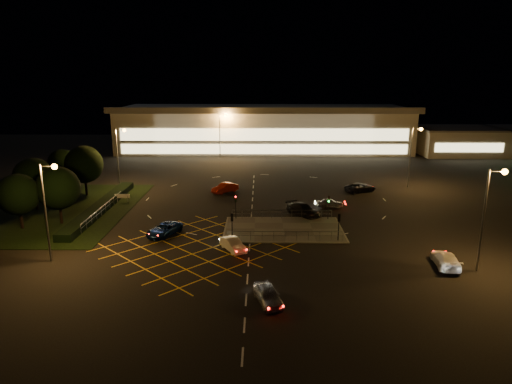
{
  "coord_description": "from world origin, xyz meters",
  "views": [
    {
      "loc": [
        -0.84,
        -54.76,
        18.22
      ],
      "look_at": [
        -1.44,
        8.68,
        2.0
      ],
      "focal_mm": 32.0,
      "sensor_mm": 36.0,
      "label": 1
    }
  ],
  "objects_px": {
    "car_approach_white": "(446,259)",
    "signal_sw": "(232,221)",
    "signal_nw": "(236,202)",
    "car_far_dkgrey": "(303,210)",
    "signal_ne": "(329,202)",
    "signal_se": "(339,221)",
    "car_right_silver": "(330,203)",
    "car_east_grey": "(360,187)",
    "car_queue_white": "(233,244)",
    "car_left_blue": "(164,229)",
    "car_circ_red": "(225,188)",
    "car_near_silver": "(268,295)"
  },
  "relations": [
    {
      "from": "car_queue_white",
      "to": "car_east_grey",
      "type": "bearing_deg",
      "value": 24.34
    },
    {
      "from": "signal_sw",
      "to": "signal_se",
      "type": "distance_m",
      "value": 12.0
    },
    {
      "from": "car_left_blue",
      "to": "car_right_silver",
      "type": "distance_m",
      "value": 24.34
    },
    {
      "from": "signal_ne",
      "to": "car_queue_white",
      "type": "height_order",
      "value": "signal_ne"
    },
    {
      "from": "car_approach_white",
      "to": "car_near_silver",
      "type": "bearing_deg",
      "value": 28.99
    },
    {
      "from": "signal_sw",
      "to": "car_circ_red",
      "type": "distance_m",
      "value": 22.35
    },
    {
      "from": "signal_nw",
      "to": "car_left_blue",
      "type": "relative_size",
      "value": 0.62
    },
    {
      "from": "car_queue_white",
      "to": "car_far_dkgrey",
      "type": "distance_m",
      "value": 15.51
    },
    {
      "from": "car_near_silver",
      "to": "car_right_silver",
      "type": "bearing_deg",
      "value": 55.53
    },
    {
      "from": "signal_se",
      "to": "car_queue_white",
      "type": "height_order",
      "value": "signal_se"
    },
    {
      "from": "signal_nw",
      "to": "car_left_blue",
      "type": "bearing_deg",
      "value": -143.24
    },
    {
      "from": "car_circ_red",
      "to": "car_left_blue",
      "type": "bearing_deg",
      "value": -60.08
    },
    {
      "from": "car_east_grey",
      "to": "car_queue_white",
      "type": "bearing_deg",
      "value": 117.62
    },
    {
      "from": "signal_sw",
      "to": "car_far_dkgrey",
      "type": "relative_size",
      "value": 0.59
    },
    {
      "from": "signal_sw",
      "to": "car_approach_white",
      "type": "distance_m",
      "value": 22.55
    },
    {
      "from": "car_near_silver",
      "to": "car_east_grey",
      "type": "distance_m",
      "value": 40.56
    },
    {
      "from": "car_near_silver",
      "to": "car_right_silver",
      "type": "distance_m",
      "value": 29.8
    },
    {
      "from": "car_near_silver",
      "to": "car_circ_red",
      "type": "bearing_deg",
      "value": 83.48
    },
    {
      "from": "car_right_silver",
      "to": "car_approach_white",
      "type": "bearing_deg",
      "value": -153.73
    },
    {
      "from": "signal_ne",
      "to": "car_queue_white",
      "type": "relative_size",
      "value": 0.78
    },
    {
      "from": "signal_ne",
      "to": "car_right_silver",
      "type": "height_order",
      "value": "signal_ne"
    },
    {
      "from": "car_left_blue",
      "to": "signal_se",
      "type": "bearing_deg",
      "value": 17.85
    },
    {
      "from": "signal_sw",
      "to": "signal_ne",
      "type": "xyz_separation_m",
      "value": [
        12.0,
        7.99,
        0.0
      ]
    },
    {
      "from": "signal_sw",
      "to": "car_far_dkgrey",
      "type": "height_order",
      "value": "signal_sw"
    },
    {
      "from": "car_approach_white",
      "to": "car_left_blue",
      "type": "bearing_deg",
      "value": -11.16
    },
    {
      "from": "signal_se",
      "to": "car_east_grey",
      "type": "height_order",
      "value": "signal_se"
    },
    {
      "from": "signal_se",
      "to": "car_near_silver",
      "type": "height_order",
      "value": "signal_se"
    },
    {
      "from": "car_queue_white",
      "to": "car_right_silver",
      "type": "xyz_separation_m",
      "value": [
        12.88,
        16.63,
        -0.04
      ]
    },
    {
      "from": "car_approach_white",
      "to": "signal_sw",
      "type": "bearing_deg",
      "value": -12.39
    },
    {
      "from": "car_east_grey",
      "to": "car_approach_white",
      "type": "height_order",
      "value": "car_approach_white"
    },
    {
      "from": "car_far_dkgrey",
      "to": "car_circ_red",
      "type": "bearing_deg",
      "value": 95.65
    },
    {
      "from": "car_circ_red",
      "to": "signal_nw",
      "type": "bearing_deg",
      "value": -34.53
    },
    {
      "from": "signal_nw",
      "to": "car_approach_white",
      "type": "relative_size",
      "value": 0.63
    },
    {
      "from": "signal_nw",
      "to": "car_queue_white",
      "type": "relative_size",
      "value": 0.78
    },
    {
      "from": "signal_sw",
      "to": "car_queue_white",
      "type": "xyz_separation_m",
      "value": [
        0.25,
        -2.86,
        -1.7
      ]
    },
    {
      "from": "car_east_grey",
      "to": "car_approach_white",
      "type": "xyz_separation_m",
      "value": [
        2.03,
        -29.78,
        0.01
      ]
    },
    {
      "from": "signal_nw",
      "to": "car_far_dkgrey",
      "type": "bearing_deg",
      "value": 12.51
    },
    {
      "from": "signal_nw",
      "to": "car_approach_white",
      "type": "distance_m",
      "value": 26.11
    },
    {
      "from": "signal_nw",
      "to": "car_far_dkgrey",
      "type": "xyz_separation_m",
      "value": [
        8.95,
        1.99,
        -1.59
      ]
    },
    {
      "from": "signal_ne",
      "to": "car_east_grey",
      "type": "relative_size",
      "value": 0.61
    },
    {
      "from": "signal_nw",
      "to": "signal_ne",
      "type": "height_order",
      "value": "same"
    },
    {
      "from": "signal_ne",
      "to": "signal_se",
      "type": "bearing_deg",
      "value": -90.0
    },
    {
      "from": "signal_nw",
      "to": "car_east_grey",
      "type": "height_order",
      "value": "signal_nw"
    },
    {
      "from": "signal_sw",
      "to": "car_far_dkgrey",
      "type": "distance_m",
      "value": 13.49
    },
    {
      "from": "car_approach_white",
      "to": "car_queue_white",
      "type": "bearing_deg",
      "value": -5.32
    },
    {
      "from": "signal_ne",
      "to": "car_left_blue",
      "type": "xyz_separation_m",
      "value": [
        -20.13,
        -6.07,
        -1.66
      ]
    },
    {
      "from": "signal_sw",
      "to": "car_circ_red",
      "type": "xyz_separation_m",
      "value": [
        -2.49,
        22.15,
        -1.61
      ]
    },
    {
      "from": "car_far_dkgrey",
      "to": "car_right_silver",
      "type": "xyz_separation_m",
      "value": [
        4.18,
        3.79,
        -0.15
      ]
    },
    {
      "from": "car_left_blue",
      "to": "car_circ_red",
      "type": "xyz_separation_m",
      "value": [
        5.64,
        20.24,
        0.06
      ]
    },
    {
      "from": "signal_se",
      "to": "car_right_silver",
      "type": "height_order",
      "value": "signal_se"
    }
  ]
}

